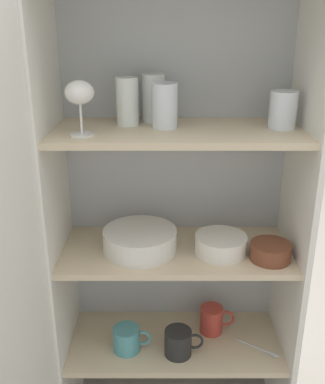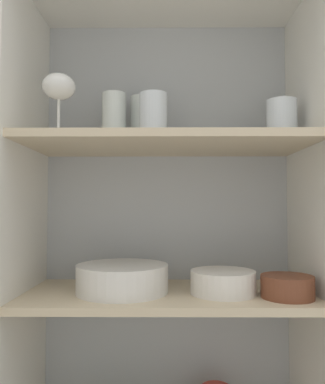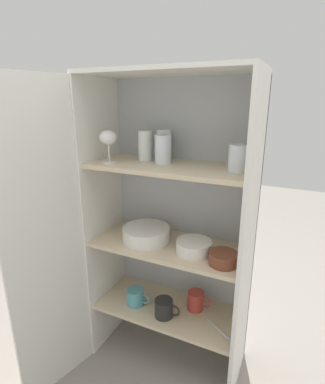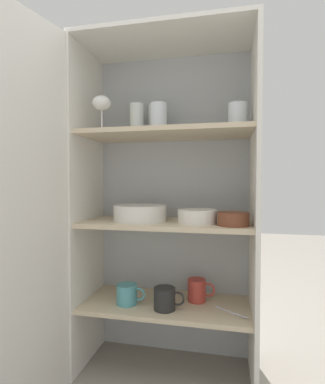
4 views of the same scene
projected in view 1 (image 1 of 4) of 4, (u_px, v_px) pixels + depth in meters
The scene contains 19 objects.
cupboard_back_panel at pixel (175, 212), 1.61m from camera, with size 0.77×0.02×1.46m, color #B2B7BC.
cupboard_side_left at pixel (59, 233), 1.45m from camera, with size 0.02×0.36×1.46m, color white.
cupboard_side_right at pixel (294, 233), 1.45m from camera, with size 0.02×0.36×1.46m, color white.
shelf_board_lower at pixel (175, 342), 1.61m from camera, with size 0.74×0.33×0.02m, color beige.
shelf_board_middle at pixel (176, 251), 1.47m from camera, with size 0.74×0.33×0.02m, color beige.
shelf_board_upper at pixel (178, 132), 1.33m from camera, with size 0.74×0.33×0.02m, color beige.
cupboard_door at pixel (7, 300), 1.10m from camera, with size 0.10×0.38×1.46m.
tumbler_glass_0 at pixel (165, 106), 1.31m from camera, with size 0.08×0.08×0.13m.
tumbler_glass_1 at pixel (154, 98), 1.39m from camera, with size 0.07×0.07×0.15m.
tumbler_glass_2 at pixel (283, 110), 1.31m from camera, with size 0.08×0.08×0.11m.
tumbler_glass_3 at pixel (128, 101), 1.35m from camera, with size 0.07×0.07×0.14m.
wine_glass_0 at pixel (80, 95), 1.21m from camera, with size 0.08×0.08×0.15m.
plate_stack_white at pixel (140, 240), 1.44m from camera, with size 0.24×0.24×0.07m.
mixing_bowl_large at pixel (221, 243), 1.43m from camera, with size 0.17×0.17×0.06m.
serving_bowl_small at pixel (271, 251), 1.39m from camera, with size 0.13×0.13×0.05m.
coffee_mug_primary at pixel (212, 319), 1.63m from camera, with size 0.12×0.08×0.10m.
coffee_mug_extra_1 at pixel (179, 342), 1.52m from camera, with size 0.13×0.09×0.09m.
coffee_mug_extra_2 at pixel (127, 339), 1.54m from camera, with size 0.13×0.09×0.09m.
serving_spoon at pixel (262, 350), 1.55m from camera, with size 0.14×0.10×0.01m.
Camera 1 is at (-0.04, -1.14, 1.38)m, focal length 42.00 mm.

